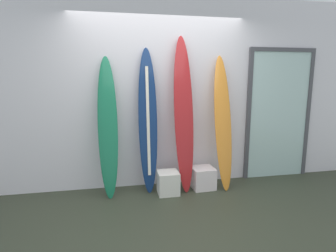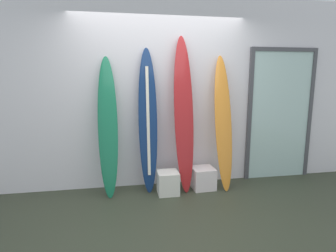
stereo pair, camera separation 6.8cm
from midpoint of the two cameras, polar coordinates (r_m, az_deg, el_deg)
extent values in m
cube|color=#34392A|center=(3.29, 1.30, -20.01)|extent=(8.00, 8.00, 0.04)
cube|color=silver|center=(4.13, -2.53, 6.91)|extent=(7.20, 0.20, 2.80)
ellipsoid|color=#1A724D|center=(3.80, -12.98, -0.26)|extent=(0.27, 0.44, 1.93)
ellipsoid|color=navy|center=(3.86, -4.74, 1.03)|extent=(0.27, 0.32, 2.05)
cube|color=silver|center=(3.83, -4.70, 1.02)|extent=(0.04, 0.21, 1.52)
cone|color=black|center=(4.01, -4.43, -11.11)|extent=(0.07, 0.08, 0.11)
ellipsoid|color=#B22124|center=(3.89, 2.81, 2.41)|extent=(0.30, 0.43, 2.22)
cone|color=black|center=(4.02, 3.04, -10.79)|extent=(0.07, 0.08, 0.11)
ellipsoid|color=orange|center=(4.05, 10.96, 0.67)|extent=(0.27, 0.48, 1.96)
cube|color=white|center=(4.16, 6.81, -10.70)|extent=(0.34, 0.34, 0.31)
cube|color=silver|center=(3.95, -0.48, -11.77)|extent=(0.29, 0.29, 0.32)
cube|color=silver|center=(4.76, 21.70, 1.95)|extent=(1.00, 0.02, 2.03)
cube|color=#47474C|center=(4.50, 16.01, 1.84)|extent=(0.06, 0.06, 2.03)
cube|color=#47474C|center=(5.07, 26.76, 2.04)|extent=(0.06, 0.06, 2.03)
cube|color=#47474C|center=(4.74, 22.56, 14.53)|extent=(1.12, 0.06, 0.06)
camera|label=1|loc=(0.03, -90.51, -0.09)|focal=29.13mm
camera|label=2|loc=(0.03, 89.49, 0.09)|focal=29.13mm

